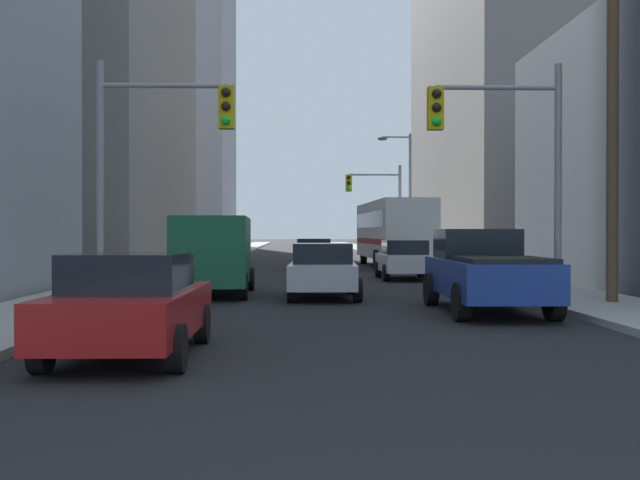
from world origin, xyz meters
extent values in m
cube|color=#9E9E99|center=(-6.48, 50.00, 0.07)|extent=(2.89, 160.00, 0.15)
cube|color=#9E9E99|center=(6.48, 50.00, 0.07)|extent=(2.89, 160.00, 0.15)
cube|color=silver|center=(4.23, 37.54, 1.95)|extent=(2.85, 11.57, 2.90)
cube|color=black|center=(2.97, 37.54, 2.47)|extent=(0.35, 10.58, 0.80)
cube|color=red|center=(2.97, 37.54, 1.37)|extent=(0.34, 10.58, 0.28)
cylinder|color=black|center=(3.06, 41.57, 0.50)|extent=(0.32, 1.00, 1.00)
cylinder|color=black|center=(5.41, 41.57, 0.50)|extent=(0.32, 1.00, 1.00)
cylinder|color=black|center=(3.06, 34.32, 0.50)|extent=(0.32, 1.00, 1.00)
cylinder|color=black|center=(5.41, 34.32, 0.50)|extent=(0.32, 1.00, 1.00)
cube|color=navy|center=(3.46, 14.90, 0.80)|extent=(2.12, 5.44, 0.80)
cube|color=black|center=(3.46, 15.87, 1.55)|extent=(1.84, 1.84, 0.70)
cube|color=black|center=(3.46, 13.55, 1.25)|extent=(1.81, 2.41, 0.10)
cylinder|color=black|center=(2.50, 16.62, 0.40)|extent=(0.28, 0.80, 0.80)
cylinder|color=black|center=(4.42, 16.62, 0.40)|extent=(0.28, 0.80, 0.80)
cylinder|color=black|center=(2.50, 13.17, 0.40)|extent=(0.28, 0.80, 0.80)
cylinder|color=black|center=(4.42, 13.17, 0.40)|extent=(0.28, 0.80, 0.80)
cube|color=#195938|center=(-3.25, 19.96, 1.31)|extent=(2.16, 5.26, 1.90)
cube|color=black|center=(-3.25, 22.57, 1.73)|extent=(1.76, 0.08, 0.60)
cylinder|color=black|center=(-4.21, 21.63, 0.36)|extent=(0.24, 0.72, 0.72)
cylinder|color=black|center=(-2.29, 21.63, 0.36)|extent=(0.24, 0.72, 0.72)
cylinder|color=black|center=(-4.21, 18.30, 0.36)|extent=(0.24, 0.72, 0.72)
cylinder|color=black|center=(-2.29, 18.30, 0.36)|extent=(0.24, 0.72, 0.72)
cube|color=maroon|center=(-3.29, 8.94, 0.65)|extent=(1.88, 4.23, 0.65)
cube|color=black|center=(-3.29, 8.79, 1.25)|extent=(1.62, 1.93, 0.55)
cylinder|color=black|center=(-4.15, 10.28, 0.32)|extent=(0.22, 0.64, 0.64)
cylinder|color=black|center=(-2.43, 10.28, 0.32)|extent=(0.22, 0.64, 0.64)
cylinder|color=black|center=(-4.15, 7.60, 0.32)|extent=(0.22, 0.64, 0.64)
cylinder|color=black|center=(-2.43, 7.60, 0.32)|extent=(0.22, 0.64, 0.64)
cube|color=#B7BABF|center=(-0.12, 18.88, 0.65)|extent=(1.96, 4.27, 0.65)
cube|color=black|center=(-0.12, 18.73, 1.25)|extent=(1.66, 1.96, 0.55)
cylinder|color=black|center=(-0.99, 20.23, 0.32)|extent=(0.22, 0.64, 0.64)
cylinder|color=black|center=(0.74, 20.23, 0.32)|extent=(0.22, 0.64, 0.64)
cylinder|color=black|center=(-0.99, 17.54, 0.32)|extent=(0.22, 0.64, 0.64)
cylinder|color=black|center=(0.74, 17.54, 0.32)|extent=(0.22, 0.64, 0.64)
cube|color=white|center=(3.34, 27.24, 0.65)|extent=(1.80, 4.20, 0.65)
cube|color=black|center=(3.34, 27.09, 1.25)|extent=(1.59, 1.90, 0.55)
cylinder|color=black|center=(2.48, 28.58, 0.32)|extent=(0.22, 0.64, 0.64)
cylinder|color=black|center=(4.21, 28.58, 0.32)|extent=(0.22, 0.64, 0.64)
cylinder|color=black|center=(2.48, 25.89, 0.32)|extent=(0.22, 0.64, 0.64)
cylinder|color=black|center=(4.21, 25.89, 0.32)|extent=(0.22, 0.64, 0.64)
cube|color=slate|center=(0.00, 34.71, 0.65)|extent=(1.83, 4.21, 0.65)
cube|color=black|center=(0.00, 34.56, 1.25)|extent=(1.60, 1.91, 0.55)
cylinder|color=black|center=(-0.86, 36.05, 0.32)|extent=(0.22, 0.64, 0.64)
cylinder|color=black|center=(0.87, 36.05, 0.32)|extent=(0.22, 0.64, 0.64)
cylinder|color=black|center=(-0.86, 33.36, 0.32)|extent=(0.22, 0.64, 0.64)
cylinder|color=black|center=(0.87, 33.36, 0.32)|extent=(0.22, 0.64, 0.64)
cylinder|color=gray|center=(-5.63, 16.46, 3.00)|extent=(0.18, 0.18, 6.00)
cylinder|color=gray|center=(-4.10, 16.46, 5.40)|extent=(3.07, 0.12, 0.12)
cube|color=gold|center=(-2.57, 16.46, 4.88)|extent=(0.38, 0.30, 1.05)
sphere|color=black|center=(-2.57, 16.29, 5.21)|extent=(0.24, 0.24, 0.24)
sphere|color=black|center=(-2.57, 16.29, 4.88)|extent=(0.24, 0.24, 0.24)
sphere|color=#19D833|center=(-2.57, 16.29, 4.54)|extent=(0.24, 0.24, 0.24)
cylinder|color=gray|center=(5.63, 16.46, 3.00)|extent=(0.18, 0.18, 6.00)
cylinder|color=gray|center=(4.10, 16.46, 5.40)|extent=(3.06, 0.12, 0.12)
cube|color=gold|center=(2.57, 16.46, 4.88)|extent=(0.38, 0.30, 1.05)
sphere|color=black|center=(2.57, 16.29, 5.21)|extent=(0.24, 0.24, 0.24)
sphere|color=black|center=(2.57, 16.29, 4.88)|extent=(0.24, 0.24, 0.24)
sphere|color=#19D833|center=(2.57, 16.29, 4.54)|extent=(0.24, 0.24, 0.24)
cylinder|color=gray|center=(5.63, 45.01, 3.00)|extent=(0.18, 0.18, 6.00)
cylinder|color=gray|center=(4.04, 45.01, 5.40)|extent=(3.19, 0.12, 0.12)
cube|color=gold|center=(2.44, 45.01, 4.88)|extent=(0.38, 0.30, 1.05)
sphere|color=black|center=(2.44, 44.84, 5.21)|extent=(0.24, 0.24, 0.24)
sphere|color=black|center=(2.44, 44.84, 4.88)|extent=(0.24, 0.24, 0.24)
sphere|color=#19D833|center=(2.44, 44.84, 4.54)|extent=(0.24, 0.24, 0.24)
cylinder|color=brown|center=(6.76, 15.90, 4.86)|extent=(0.28, 0.28, 9.72)
cylinder|color=gray|center=(5.73, 41.47, 3.75)|extent=(0.16, 0.16, 7.50)
cylinder|color=gray|center=(4.93, 41.47, 7.30)|extent=(1.60, 0.10, 0.10)
ellipsoid|color=#4C4C51|center=(4.13, 41.47, 7.20)|extent=(0.56, 0.32, 0.20)
cube|color=gray|center=(17.47, 50.72, 14.05)|extent=(16.66, 25.58, 28.10)
camera|label=1|loc=(-0.90, -2.30, 1.82)|focal=42.93mm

